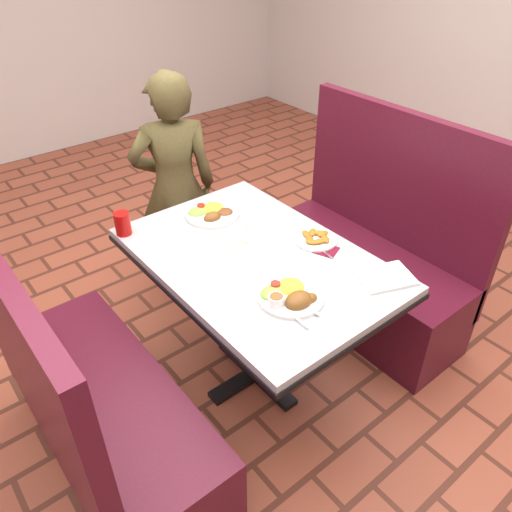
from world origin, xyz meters
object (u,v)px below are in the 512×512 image
Objects in this scene: booth_bench_left at (100,415)px; diner_person at (175,188)px; far_dinner_plate at (211,211)px; plantain_plate at (315,238)px; near_dinner_plate at (291,293)px; dining_table at (256,274)px; booth_bench_right at (366,266)px; red_tumbler at (123,223)px.

booth_bench_left is 1.35m from diner_person.
plantain_plate is (0.23, -0.48, -0.01)m from far_dinner_plate.
near_dinner_plate is 1.35× the size of plantain_plate.
diner_person is 1.24m from near_dinner_plate.
diner_person is 1.00m from plantain_plate.
far_dinner_plate is (0.05, 0.41, 0.12)m from dining_table.
dining_table is 0.34m from near_dinner_plate.
booth_bench_left is 0.90m from near_dinner_plate.
booth_bench_right is 4.53× the size of near_dinner_plate.
dining_table is 0.92m from diner_person.
booth_bench_right is at bearing -28.63° from far_dinner_plate.
red_tumbler reaches higher than plantain_plate.
red_tumbler is at bearing 109.00° from near_dinner_plate.
booth_bench_right is 0.96m from far_dinner_plate.
booth_bench_right is at bearing 0.00° from booth_bench_left.
far_dinner_plate is at bearing 102.15° from diner_person.
red_tumbler is (-0.50, -0.39, 0.14)m from diner_person.
plantain_plate is (0.14, -0.98, 0.10)m from diner_person.
dining_table is 4.57× the size of near_dinner_plate.
booth_bench_left is 6.10× the size of plantain_plate.
near_dinner_plate is 0.43m from plantain_plate.
booth_bench_left is 1.17m from plantain_plate.
far_dinner_plate is at bearing 83.04° from dining_table.
booth_bench_left reaches higher than plantain_plate.
diner_person reaches higher than dining_table.
near_dinner_plate is (-0.21, -1.21, 0.11)m from diner_person.
near_dinner_plate is (-0.87, -0.30, 0.45)m from booth_bench_right.
plantain_plate is at bearing -3.93° from booth_bench_left.
booth_bench_right reaches higher than dining_table.
dining_table is 0.65m from red_tumbler.
diner_person is 0.65m from red_tumbler.
red_tumbler is (-1.16, 0.52, 0.47)m from booth_bench_right.
dining_table is at bearing 76.06° from near_dinner_plate.
dining_table is 0.31m from plantain_plate.
plantain_plate is at bearing -14.71° from dining_table.
booth_bench_left reaches higher than dining_table.
booth_bench_left is at bearing 66.38° from diner_person.
red_tumbler reaches higher than near_dinner_plate.
plantain_plate is (0.36, 0.23, -0.02)m from near_dinner_plate.
booth_bench_right is 6.10× the size of plantain_plate.
diner_person reaches higher than booth_bench_right.
near_dinner_plate is at bearing -103.94° from dining_table.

